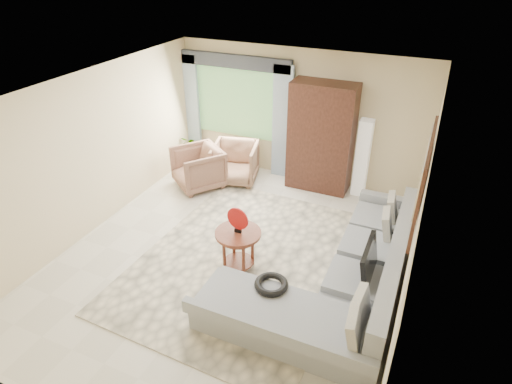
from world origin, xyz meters
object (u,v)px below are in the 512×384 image
at_px(armchair_left, 198,168).
at_px(floor_lamp, 362,158).
at_px(tv_screen, 369,261).
at_px(coffee_table, 238,250).
at_px(armchair_right, 235,163).
at_px(armoire, 321,138).
at_px(sectional_sofa, 345,283).
at_px(potted_plant, 190,148).

height_order(armchair_left, floor_lamp, floor_lamp).
height_order(tv_screen, armchair_left, tv_screen).
relative_size(coffee_table, armchair_left, 0.75).
xyz_separation_m(armchair_right, floor_lamp, (2.41, 0.50, 0.35)).
bearing_deg(armoire, sectional_sofa, -66.94).
distance_m(potted_plant, armoire, 3.04).
bearing_deg(tv_screen, armoire, 117.56).
relative_size(armchair_left, armchair_right, 1.01).
height_order(coffee_table, floor_lamp, floor_lamp).
bearing_deg(potted_plant, floor_lamp, 0.88).
distance_m(tv_screen, potted_plant, 5.32).
xyz_separation_m(sectional_sofa, floor_lamp, (-0.43, 2.96, 0.47)).
distance_m(potted_plant, floor_lamp, 3.78).
bearing_deg(armchair_right, sectional_sofa, -54.99).
bearing_deg(sectional_sofa, armchair_right, 139.24).
xyz_separation_m(potted_plant, floor_lamp, (3.75, 0.06, 0.45)).
xyz_separation_m(tv_screen, potted_plant, (-4.45, 2.88, -0.42)).
bearing_deg(sectional_sofa, tv_screen, 5.08).
relative_size(armchair_left, floor_lamp, 0.59).
bearing_deg(sectional_sofa, floor_lamp, 98.33).
relative_size(tv_screen, armchair_left, 0.83).
bearing_deg(tv_screen, armchair_right, 142.03).
height_order(coffee_table, armchair_right, armchair_right).
distance_m(tv_screen, armchair_left, 4.16).
bearing_deg(tv_screen, armchair_left, 152.38).
relative_size(tv_screen, armoire, 0.35).
distance_m(coffee_table, potted_plant, 3.91).
bearing_deg(potted_plant, armchair_right, -18.45).
bearing_deg(floor_lamp, armoire, -175.71).
relative_size(sectional_sofa, potted_plant, 5.75).
bearing_deg(potted_plant, coffee_table, -48.14).
bearing_deg(coffee_table, armchair_left, 133.07).
xyz_separation_m(coffee_table, potted_plant, (-2.61, 2.91, -0.05)).
height_order(coffee_table, armoire, armoire).
relative_size(armchair_left, potted_plant, 1.48).
relative_size(sectional_sofa, armchair_right, 3.92).
relative_size(potted_plant, floor_lamp, 0.40).
bearing_deg(sectional_sofa, coffee_table, -179.57).
xyz_separation_m(armchair_left, armoire, (2.17, 0.95, 0.65)).
bearing_deg(armchair_right, tv_screen, -52.20).
height_order(tv_screen, armoire, armoire).
xyz_separation_m(armchair_right, armoire, (1.61, 0.44, 0.65)).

